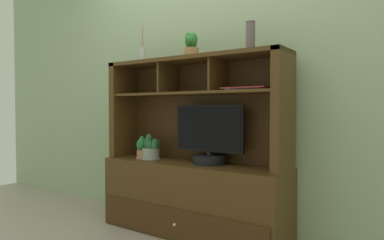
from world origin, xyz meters
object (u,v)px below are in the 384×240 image
object	(u,v)px
media_console	(192,181)
tv_monitor	(209,140)
potted_succulent	(191,45)
magazine_stack_left	(246,89)
potted_fern	(144,150)
potted_orchid	(151,149)
ceramic_vase	(250,36)
diffuser_bottle	(142,55)

from	to	relation	value
media_console	tv_monitor	size ratio (longest dim) A/B	2.63
potted_succulent	magazine_stack_left	bearing A→B (deg)	-1.95
tv_monitor	potted_fern	distance (m)	0.63
media_console	potted_orchid	xyz separation A→B (m)	(-0.39, -0.04, 0.23)
potted_fern	media_console	bearing A→B (deg)	6.05
potted_orchid	ceramic_vase	world-z (taller)	ceramic_vase
potted_succulent	tv_monitor	bearing A→B (deg)	11.21
media_console	ceramic_vase	bearing A→B (deg)	-1.54
diffuser_bottle	potted_fern	bearing A→B (deg)	-37.87
diffuser_bottle	magazine_stack_left	bearing A→B (deg)	-0.27
potted_succulent	ceramic_vase	size ratio (longest dim) A/B	0.97
tv_monitor	media_console	bearing A→B (deg)	-175.35
media_console	magazine_stack_left	world-z (taller)	media_console
diffuser_bottle	potted_succulent	world-z (taller)	diffuser_bottle
ceramic_vase	magazine_stack_left	bearing A→B (deg)	-137.57
media_console	diffuser_bottle	bearing A→B (deg)	-176.68
tv_monitor	diffuser_bottle	xyz separation A→B (m)	(-0.64, -0.04, 0.70)
potted_orchid	magazine_stack_left	bearing A→B (deg)	0.70
ceramic_vase	media_console	bearing A→B (deg)	178.46
potted_fern	magazine_stack_left	bearing A→B (deg)	1.00
media_console	tv_monitor	distance (m)	0.36
media_console	tv_monitor	bearing A→B (deg)	4.65
potted_succulent	ceramic_vase	world-z (taller)	ceramic_vase
potted_succulent	ceramic_vase	distance (m)	0.50
tv_monitor	potted_fern	xyz separation A→B (m)	(-0.61, -0.06, -0.11)
media_console	tv_monitor	world-z (taller)	media_console
tv_monitor	potted_succulent	world-z (taller)	potted_succulent
potted_orchid	ceramic_vase	bearing A→B (deg)	1.97
tv_monitor	magazine_stack_left	xyz separation A→B (m)	(0.33, -0.05, 0.38)
media_console	potted_fern	bearing A→B (deg)	-173.95
potted_orchid	ceramic_vase	size ratio (longest dim) A/B	1.01
potted_orchid	diffuser_bottle	world-z (taller)	diffuser_bottle
potted_fern	ceramic_vase	size ratio (longest dim) A/B	0.91
potted_fern	diffuser_bottle	size ratio (longest dim) A/B	0.61
potted_fern	magazine_stack_left	world-z (taller)	magazine_stack_left
potted_orchid	potted_succulent	size ratio (longest dim) A/B	1.05
potted_orchid	magazine_stack_left	xyz separation A→B (m)	(0.86, 0.01, 0.48)
potted_fern	ceramic_vase	distance (m)	1.28
diffuser_bottle	tv_monitor	bearing A→B (deg)	3.62
media_console	ceramic_vase	size ratio (longest dim) A/B	7.29
tv_monitor	magazine_stack_left	bearing A→B (deg)	-7.83
media_console	potted_orchid	world-z (taller)	media_console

